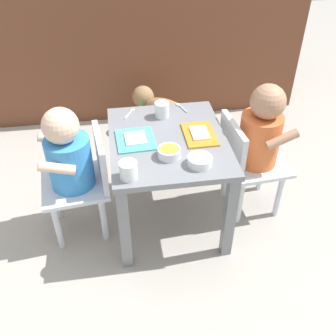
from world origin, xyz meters
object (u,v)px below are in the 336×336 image
(food_tray_right, at_px, (200,134))
(water_cup_right, at_px, (128,171))
(dog, at_px, (164,112))
(veggie_bowl_far, at_px, (200,161))
(seated_child_right, at_px, (258,137))
(seated_child_left, at_px, (72,159))
(veggie_bowl_near, at_px, (169,152))
(water_cup_left, at_px, (162,111))
(spoon_by_right_tray, at_px, (130,112))
(dining_table, at_px, (168,154))
(spoon_by_left_tray, at_px, (181,107))
(food_tray_left, at_px, (135,139))

(food_tray_right, relative_size, water_cup_right, 2.80)
(dog, xyz_separation_m, veggie_bowl_far, (0.02, -0.87, 0.28))
(seated_child_right, relative_size, veggie_bowl_far, 6.93)
(seated_child_left, height_order, veggie_bowl_near, seated_child_left)
(water_cup_left, height_order, veggie_bowl_far, water_cup_left)
(food_tray_right, height_order, veggie_bowl_far, veggie_bowl_far)
(spoon_by_right_tray, bearing_deg, water_cup_right, -94.86)
(dining_table, distance_m, food_tray_right, 0.16)
(seated_child_right, bearing_deg, dog, 117.05)
(water_cup_right, distance_m, spoon_by_left_tray, 0.57)
(dog, xyz_separation_m, water_cup_right, (-0.26, -0.90, 0.29))
(dining_table, height_order, dog, dining_table)
(dining_table, bearing_deg, seated_child_right, 2.11)
(dog, xyz_separation_m, water_cup_left, (-0.08, -0.48, 0.29))
(seated_child_right, relative_size, water_cup_right, 9.62)
(dog, height_order, food_tray_left, food_tray_left)
(spoon_by_left_tray, distance_m, spoon_by_right_tray, 0.24)
(seated_child_right, relative_size, water_cup_left, 9.46)
(seated_child_right, xyz_separation_m, spoon_by_right_tray, (-0.55, 0.22, 0.04))
(seated_child_left, distance_m, veggie_bowl_near, 0.42)
(seated_child_left, bearing_deg, water_cup_left, 26.11)
(seated_child_right, relative_size, food_tray_left, 3.62)
(dining_table, distance_m, food_tray_left, 0.16)
(seated_child_right, xyz_separation_m, water_cup_right, (-0.59, -0.25, 0.07))
(water_cup_right, xyz_separation_m, spoon_by_right_tray, (0.04, 0.47, -0.03))
(veggie_bowl_near, bearing_deg, seated_child_left, 164.30)
(veggie_bowl_near, bearing_deg, veggie_bowl_far, -33.05)
(dining_table, distance_m, spoon_by_left_tray, 0.29)
(spoon_by_left_tray, relative_size, spoon_by_right_tray, 1.05)
(spoon_by_left_tray, bearing_deg, seated_child_left, -151.94)
(water_cup_right, bearing_deg, food_tray_right, 36.83)
(food_tray_left, distance_m, veggie_bowl_near, 0.18)
(veggie_bowl_near, distance_m, spoon_by_right_tray, 0.39)
(veggie_bowl_far, relative_size, veggie_bowl_near, 1.03)
(water_cup_right, bearing_deg, seated_child_left, 135.95)
(spoon_by_right_tray, bearing_deg, dining_table, -59.16)
(dining_table, height_order, seated_child_right, seated_child_right)
(food_tray_left, xyz_separation_m, food_tray_right, (0.28, -0.00, -0.00))
(water_cup_right, xyz_separation_m, spoon_by_left_tray, (0.28, 0.49, -0.03))
(seated_child_right, height_order, water_cup_left, seated_child_right)
(seated_child_right, relative_size, food_tray_right, 3.44)
(dining_table, xyz_separation_m, dog, (0.08, 0.67, -0.18))
(seated_child_right, distance_m, spoon_by_right_tray, 0.60)
(food_tray_right, bearing_deg, seated_child_left, -177.85)
(seated_child_left, height_order, water_cup_left, seated_child_left)
(water_cup_left, height_order, veggie_bowl_near, water_cup_left)
(seated_child_left, distance_m, spoon_by_right_tray, 0.37)
(dining_table, height_order, spoon_by_right_tray, spoon_by_right_tray)
(food_tray_right, distance_m, water_cup_left, 0.23)
(dining_table, height_order, water_cup_right, water_cup_right)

